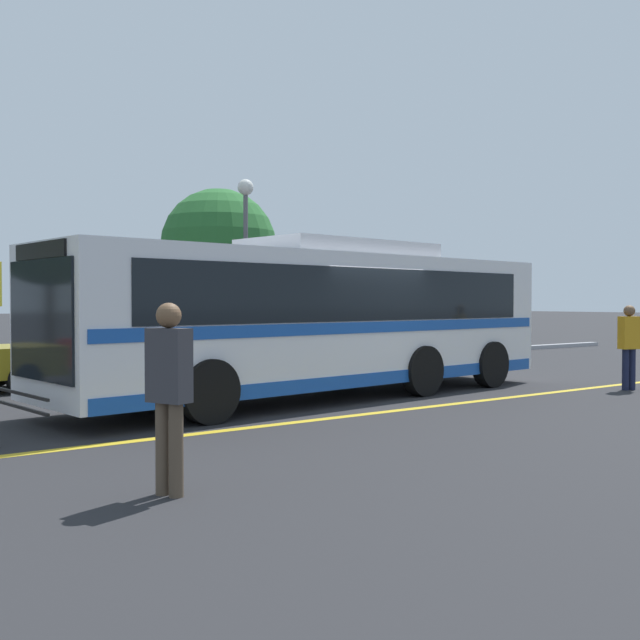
{
  "coord_description": "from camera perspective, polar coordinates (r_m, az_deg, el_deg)",
  "views": [
    {
      "loc": [
        -9.07,
        -11.22,
        1.87
      ],
      "look_at": [
        -0.47,
        0.47,
        1.51
      ],
      "focal_mm": 42.0,
      "sensor_mm": 36.0,
      "label": 1
    }
  ],
  "objects": [
    {
      "name": "transit_bus",
      "position": [
        14.52,
        0.04,
        0.27
      ],
      "size": [
        11.41,
        3.65,
        3.05
      ],
      "rotation": [
        0.0,
        0.0,
        1.67
      ],
      "color": "silver",
      "rests_on": "ground_plane"
    },
    {
      "name": "ground_plane",
      "position": [
        14.55,
        2.6,
        -5.96
      ],
      "size": [
        220.0,
        220.0,
        0.0
      ],
      "primitive_type": "plane",
      "color": "#262628"
    },
    {
      "name": "pedestrian_0",
      "position": [
        17.06,
        22.48,
        -1.52
      ],
      "size": [
        0.47,
        0.34,
        1.79
      ],
      "rotation": [
        0.0,
        0.0,
        5.97
      ],
      "color": "#191E38",
      "rests_on": "ground_plane"
    },
    {
      "name": "tree_1",
      "position": [
        25.56,
        -7.73,
        5.54
      ],
      "size": [
        3.9,
        3.9,
        5.67
      ],
      "color": "#513823",
      "rests_on": "ground_plane"
    },
    {
      "name": "parked_car_2",
      "position": [
        18.58,
        -9.04,
        -2.18
      ],
      "size": [
        4.56,
        2.03,
        1.4
      ],
      "rotation": [
        0.0,
        0.0,
        1.58
      ],
      "color": "#4C3823",
      "rests_on": "ground_plane"
    },
    {
      "name": "lane_strip_0",
      "position": [
        12.94,
        5.82,
        -6.88
      ],
      "size": [
        30.92,
        0.2,
        0.01
      ],
      "primitive_type": "cube",
      "rotation": [
        0.0,
        0.0,
        1.57
      ],
      "color": "gold",
      "rests_on": "ground_plane"
    },
    {
      "name": "curb_strip",
      "position": [
        20.53,
        -11.45,
        -3.62
      ],
      "size": [
        38.92,
        0.36,
        0.15
      ],
      "primitive_type": "cube",
      "color": "#99999E",
      "rests_on": "ground_plane"
    },
    {
      "name": "street_lamp",
      "position": [
        23.13,
        -5.69,
        6.86
      ],
      "size": [
        0.49,
        0.49,
        5.6
      ],
      "color": "#59595E",
      "rests_on": "ground_plane"
    },
    {
      "name": "pedestrian_1",
      "position": [
        7.34,
        -11.43,
        -4.85
      ],
      "size": [
        0.37,
        0.47,
        1.86
      ],
      "rotation": [
        0.0,
        0.0,
        5.11
      ],
      "color": "brown",
      "rests_on": "ground_plane"
    }
  ]
}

